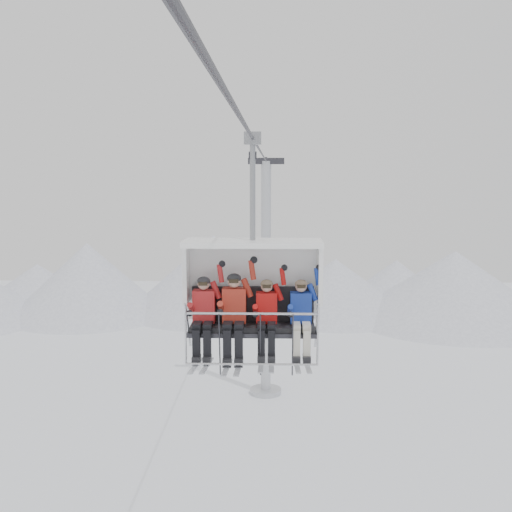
{
  "coord_description": "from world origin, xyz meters",
  "views": [
    {
      "loc": [
        0.35,
        -13.66,
        12.72
      ],
      "look_at": [
        0.0,
        0.0,
        10.92
      ],
      "focal_mm": 45.0,
      "sensor_mm": 36.0,
      "label": 1
    }
  ],
  "objects_px": {
    "lift_tower_right": "(266,295)",
    "skier_far_left": "(203,314)",
    "chairlift_carrier": "(253,284)",
    "skier_center_left": "(234,313)",
    "skier_far_right": "(301,316)",
    "skier_center_right": "(267,316)"
  },
  "relations": [
    {
      "from": "skier_far_left",
      "to": "skier_center_right",
      "type": "height_order",
      "value": "skier_far_left"
    },
    {
      "from": "skier_center_right",
      "to": "skier_far_right",
      "type": "relative_size",
      "value": 1.0
    },
    {
      "from": "skier_far_left",
      "to": "skier_center_right",
      "type": "relative_size",
      "value": 1.0
    },
    {
      "from": "lift_tower_right",
      "to": "skier_far_left",
      "type": "xyz_separation_m",
      "value": [
        -0.87,
        -24.51,
        4.42
      ]
    },
    {
      "from": "chairlift_carrier",
      "to": "skier_center_right",
      "type": "relative_size",
      "value": 2.36
    },
    {
      "from": "skier_far_right",
      "to": "skier_center_left",
      "type": "bearing_deg",
      "value": 179.34
    },
    {
      "from": "chairlift_carrier",
      "to": "skier_far_left",
      "type": "bearing_deg",
      "value": -160.41
    },
    {
      "from": "lift_tower_right",
      "to": "skier_center_right",
      "type": "height_order",
      "value": "lift_tower_right"
    },
    {
      "from": "lift_tower_right",
      "to": "skier_center_left",
      "type": "height_order",
      "value": "lift_tower_right"
    },
    {
      "from": "lift_tower_right",
      "to": "chairlift_carrier",
      "type": "distance_m",
      "value": 24.69
    },
    {
      "from": "skier_center_left",
      "to": "skier_far_right",
      "type": "distance_m",
      "value": 1.19
    },
    {
      "from": "skier_far_left",
      "to": "chairlift_carrier",
      "type": "bearing_deg",
      "value": 19.59
    },
    {
      "from": "lift_tower_right",
      "to": "skier_far_left",
      "type": "height_order",
      "value": "lift_tower_right"
    },
    {
      "from": "chairlift_carrier",
      "to": "skier_far_left",
      "type": "xyz_separation_m",
      "value": [
        -0.87,
        -0.31,
        -0.5
      ]
    },
    {
      "from": "skier_far_left",
      "to": "skier_center_right",
      "type": "distance_m",
      "value": 1.13
    },
    {
      "from": "lift_tower_right",
      "to": "skier_far_left",
      "type": "distance_m",
      "value": 24.92
    },
    {
      "from": "skier_center_left",
      "to": "skier_far_right",
      "type": "xyz_separation_m",
      "value": [
        1.19,
        -0.01,
        -0.05
      ]
    },
    {
      "from": "chairlift_carrier",
      "to": "skier_center_right",
      "type": "distance_m",
      "value": 0.66
    },
    {
      "from": "skier_far_left",
      "to": "skier_center_right",
      "type": "bearing_deg",
      "value": -0.35
    },
    {
      "from": "skier_far_left",
      "to": "skier_center_left",
      "type": "xyz_separation_m",
      "value": [
        0.54,
        0.01,
        0.03
      ]
    },
    {
      "from": "lift_tower_right",
      "to": "skier_far_left",
      "type": "relative_size",
      "value": 7.99
    },
    {
      "from": "lift_tower_right",
      "to": "chairlift_carrier",
      "type": "height_order",
      "value": "lift_tower_right"
    }
  ]
}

